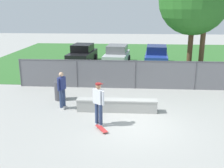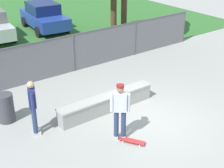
% 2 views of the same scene
% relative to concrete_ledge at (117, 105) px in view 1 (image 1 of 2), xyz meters
% --- Properties ---
extents(ground_plane, '(80.00, 80.00, 0.00)m').
position_rel_concrete_ledge_xyz_m(ground_plane, '(0.90, -1.47, -0.30)').
color(ground_plane, '#9E9E99').
extents(grass_strip, '(26.10, 20.00, 0.02)m').
position_rel_concrete_ledge_xyz_m(grass_strip, '(0.90, 14.06, -0.29)').
color(grass_strip, '#336B2D').
rests_on(grass_strip, ground).
extents(concrete_ledge, '(3.78, 0.51, 0.60)m').
position_rel_concrete_ledge_xyz_m(concrete_ledge, '(0.00, 0.00, 0.00)').
color(concrete_ledge, '#999993').
rests_on(concrete_ledge, ground).
extents(skateboarder, '(0.50, 0.43, 1.84)m').
position_rel_concrete_ledge_xyz_m(skateboarder, '(-0.66, -1.62, 0.73)').
color(skateboarder, beige).
rests_on(skateboarder, ground).
extents(skateboard, '(0.59, 0.79, 0.09)m').
position_rel_concrete_ledge_xyz_m(skateboard, '(-0.50, -2.04, -0.23)').
color(skateboard, red).
rests_on(skateboard, ground).
extents(chainlink_fence, '(14.17, 0.07, 1.73)m').
position_rel_concrete_ledge_xyz_m(chainlink_fence, '(0.90, 3.76, 0.64)').
color(chainlink_fence, '#4C4C51').
rests_on(chainlink_fence, ground).
extents(tree_near_left, '(4.27, 4.27, 7.31)m').
position_rel_concrete_ledge_xyz_m(tree_near_left, '(4.38, 5.50, 4.86)').
color(tree_near_left, '#513823').
rests_on(tree_near_left, ground).
extents(car_black, '(2.31, 4.35, 1.66)m').
position_rel_concrete_ledge_xyz_m(car_black, '(-3.61, 11.09, 0.53)').
color(car_black, black).
rests_on(car_black, ground).
extents(car_silver, '(2.31, 4.35, 1.66)m').
position_rel_concrete_ledge_xyz_m(car_silver, '(-0.56, 10.68, 0.53)').
color(car_silver, '#B7BABF').
rests_on(car_silver, ground).
extents(car_blue, '(2.31, 4.35, 1.66)m').
position_rel_concrete_ledge_xyz_m(car_blue, '(2.77, 10.56, 0.53)').
color(car_blue, '#233D9E').
rests_on(car_blue, ground).
extents(bystander, '(0.38, 0.56, 1.82)m').
position_rel_concrete_ledge_xyz_m(bystander, '(-2.63, 0.18, 0.70)').
color(bystander, beige).
rests_on(bystander, ground).
extents(trash_bin, '(0.56, 0.56, 0.99)m').
position_rel_concrete_ledge_xyz_m(trash_bin, '(-3.09, 1.45, 0.19)').
color(trash_bin, '#3F3F44').
rests_on(trash_bin, ground).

